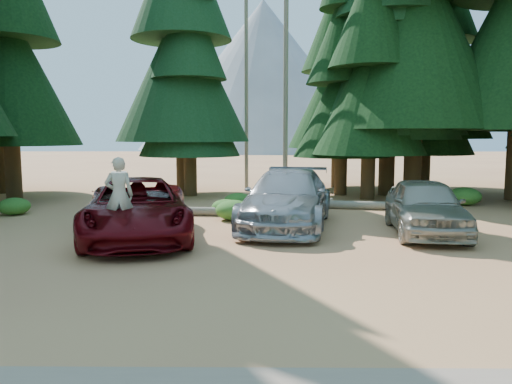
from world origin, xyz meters
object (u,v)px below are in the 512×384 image
Objects in this scene: log_left at (222,212)px; log_mid at (298,200)px; red_pickup at (137,209)px; silver_minivan_center at (288,199)px; frisbee_player at (119,195)px; silver_minivan_right at (425,206)px; log_right at (351,205)px.

log_mid is at bearing 53.12° from log_left.
red_pickup is 0.99× the size of silver_minivan_center.
red_pickup is 2.08× the size of log_mid.
frisbee_player is (-4.29, -3.64, 0.55)m from silver_minivan_center.
log_left is (-6.23, 3.21, -0.67)m from silver_minivan_right.
log_mid is at bearing 122.93° from silver_minivan_right.
log_left is at bearing 147.26° from silver_minivan_center.
red_pickup is 1.40× the size of log_left.
silver_minivan_right is 8.68m from frisbee_player.
silver_minivan_center is at bearing 171.62° from silver_minivan_right.
frisbee_player reaches higher than log_mid.
log_left is (-2.25, 2.12, -0.74)m from silver_minivan_center.
silver_minivan_right is 2.58× the size of frisbee_player.
log_mid is (0.74, 5.55, -0.77)m from silver_minivan_center.
frisbee_player reaches higher than silver_minivan_right.
silver_minivan_right is (8.28, 0.79, -0.03)m from red_pickup.
log_right is (-1.29, 4.91, -0.66)m from silver_minivan_right.
log_left is 4.54m from log_mid.
frisbee_player is 0.64× the size of log_mid.
silver_minivan_center reaches higher than log_mid.
red_pickup is 3.26× the size of frisbee_player.
silver_minivan_right is 7.04m from log_left.
silver_minivan_center is at bearing -115.67° from log_right.
silver_minivan_right is 5.12m from log_right.
silver_minivan_center reaches higher than silver_minivan_right.
log_left is at bearing -119.74° from frisbee_player.
silver_minivan_right is at bearing -4.63° from silver_minivan_center.
red_pickup is 9.00m from log_mid.
red_pickup reaches higher than log_left.
log_right is at bearing 23.28° from log_left.
red_pickup is 1.26× the size of silver_minivan_right.
silver_minivan_right is at bearing -173.05° from frisbee_player.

